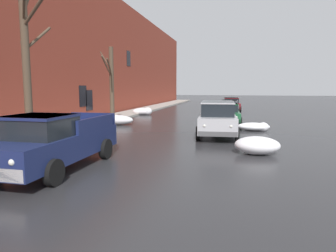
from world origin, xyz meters
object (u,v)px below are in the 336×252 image
Objects in this scene: bare_tree_mid_block at (111,84)px; bare_tree_second_along_sidewalk at (27,58)px; pickup_truck_darkblue_approaching_near_lane at (53,142)px; sedan_green_parked_kerbside_mid at (227,113)px; sedan_grey_parked_far_down_block at (229,108)px; sedan_maroon_queued_behind_truck at (231,104)px; suv_silver_parked_kerbside_close at (217,117)px.

bare_tree_second_along_sidewalk is at bearing -89.91° from bare_tree_mid_block.
pickup_truck_darkblue_approaching_near_lane is 1.22× the size of sedan_green_parked_kerbside_mid.
bare_tree_mid_block is at bearing -168.86° from sedan_green_parked_kerbside_mid.
sedan_grey_parked_far_down_block and sedan_maroon_queued_behind_truck have the same top height.
sedan_green_parked_kerbside_mid is at bearing -89.49° from sedan_grey_parked_far_down_block.
bare_tree_mid_block is 10.89m from sedan_grey_parked_far_down_block.
pickup_truck_darkblue_approaching_near_lane is at bearing -44.79° from bare_tree_second_along_sidewalk.
sedan_grey_parked_far_down_block is at bearing 42.17° from bare_tree_mid_block.
suv_silver_parked_kerbside_close is 1.21× the size of sedan_maroon_queued_behind_truck.
bare_tree_mid_block is 8.85m from suv_silver_parked_kerbside_close.
pickup_truck_darkblue_approaching_near_lane is 1.09× the size of suv_silver_parked_kerbside_close.
bare_tree_mid_block is 12.37m from pickup_truck_darkblue_approaching_near_lane.
bare_tree_second_along_sidewalk is 23.94m from sedan_maroon_queued_behind_truck.
bare_tree_second_along_sidewalk is 1.76× the size of sedan_maroon_queued_behind_truck.
pickup_truck_darkblue_approaching_near_lane is 1.32× the size of sedan_maroon_queued_behind_truck.
bare_tree_second_along_sidewalk is 9.41m from suv_silver_parked_kerbside_close.
pickup_truck_darkblue_approaching_near_lane reaches higher than sedan_green_parked_kerbside_mid.
bare_tree_second_along_sidewalk reaches higher than bare_tree_mid_block.
sedan_grey_parked_far_down_block is 6.38m from sedan_maroon_queued_behind_truck.
sedan_green_parked_kerbside_mid and sedan_grey_parked_far_down_block have the same top height.
sedan_maroon_queued_behind_truck is at bearing 59.31° from bare_tree_mid_block.
sedan_green_parked_kerbside_mid is 1.08× the size of sedan_maroon_queued_behind_truck.
pickup_truck_darkblue_approaching_near_lane reaches higher than sedan_maroon_queued_behind_truck.
sedan_green_parked_kerbside_mid is at bearing -90.33° from sedan_maroon_queued_behind_truck.
bare_tree_second_along_sidewalk reaches higher than pickup_truck_darkblue_approaching_near_lane.
pickup_truck_darkblue_approaching_near_lane is 9.02m from suv_silver_parked_kerbside_close.
sedan_green_parked_kerbside_mid is at bearing 52.44° from bare_tree_second_along_sidewalk.
pickup_truck_darkblue_approaching_near_lane is at bearing -101.08° from sedan_maroon_queued_behind_truck.
sedan_maroon_queued_behind_truck is (4.97, 25.39, -0.13)m from pickup_truck_darkblue_approaching_near_lane.
bare_tree_second_along_sidewalk is 1.46× the size of suv_silver_parked_kerbside_close.
pickup_truck_darkblue_approaching_near_lane is at bearing -120.53° from suv_silver_parked_kerbside_close.
bare_tree_mid_block reaches higher than suv_silver_parked_kerbside_close.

